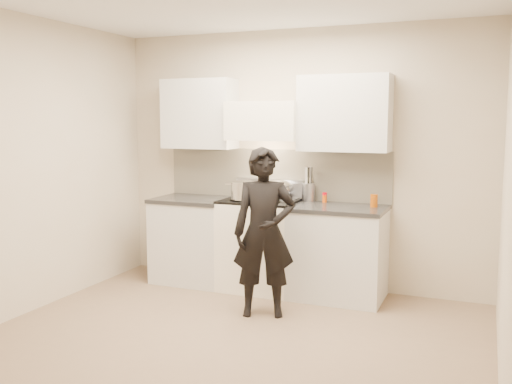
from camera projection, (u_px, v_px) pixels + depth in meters
ground_plane at (229, 340)px, 4.59m from camera, size 4.00×4.00×0.00m
room_shell at (241, 140)px, 4.75m from camera, size 4.04×3.54×2.70m
stove at (260, 244)px, 5.95m from camera, size 0.76×0.65×0.96m
counter_right at (338, 252)px, 5.64m from camera, size 0.92×0.67×0.92m
counter_left at (194, 239)px, 6.25m from camera, size 0.82×0.67×0.92m
wok at (278, 188)px, 5.96m from camera, size 0.35×0.43×0.28m
stock_pot at (244, 190)px, 5.79m from camera, size 0.36×0.35×0.18m
utensil_crock at (308, 191)px, 5.92m from camera, size 0.13×0.13×0.36m
spice_jar at (325, 197)px, 5.84m from camera, size 0.05×0.05×0.10m
oil_glass at (374, 201)px, 5.53m from camera, size 0.07×0.07×0.13m
person at (264, 232)px, 5.10m from camera, size 0.65×0.54×1.52m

